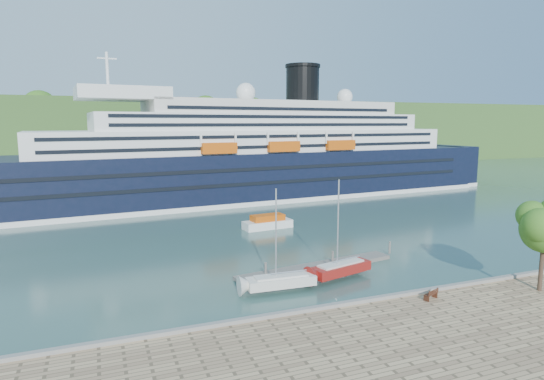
{
  "coord_description": "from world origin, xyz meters",
  "views": [
    {
      "loc": [
        -22.36,
        -31.44,
        16.01
      ],
      "look_at": [
        1.41,
        30.0,
        6.22
      ],
      "focal_mm": 30.0,
      "sensor_mm": 36.0,
      "label": 1
    }
  ],
  "objects": [
    {
      "name": "quay_coping",
      "position": [
        0.0,
        -0.2,
        1.15
      ],
      "size": [
        220.0,
        0.5,
        0.3
      ],
      "primitive_type": "cube",
      "color": "slate",
      "rests_on": "promenade"
    },
    {
      "name": "far_hillside",
      "position": [
        0.0,
        145.0,
        12.0
      ],
      "size": [
        400.0,
        50.0,
        24.0
      ],
      "primitive_type": "cube",
      "color": "#325221",
      "rests_on": "ground"
    },
    {
      "name": "promenade_tree",
      "position": [
        14.34,
        -3.57,
        5.58
      ],
      "size": [
        5.53,
        5.53,
        9.17
      ],
      "primitive_type": null,
      "color": "#2E671B",
      "rests_on": "promenade"
    },
    {
      "name": "floating_pontoon",
      "position": [
        -0.29,
        11.86,
        0.21
      ],
      "size": [
        19.4,
        4.96,
        0.43
      ],
      "primitive_type": null,
      "rotation": [
        0.0,
        0.0,
        0.14
      ],
      "color": "#67625C",
      "rests_on": "ground"
    },
    {
      "name": "cruise_ship",
      "position": [
        6.91,
        59.11,
        14.27
      ],
      "size": [
        128.19,
        29.28,
        28.54
      ],
      "primitive_type": null,
      "rotation": [
        0.0,
        0.0,
        0.09
      ],
      "color": "black",
      "rests_on": "ground"
    },
    {
      "name": "park_bench",
      "position": [
        3.73,
        -1.71,
        1.5
      ],
      "size": [
        1.69,
        1.12,
        1.01
      ],
      "primitive_type": null,
      "rotation": [
        0.0,
        0.0,
        0.33
      ],
      "color": "#4F2516",
      "rests_on": "promenade"
    },
    {
      "name": "sailboat_red",
      "position": [
        0.66,
        8.28,
        4.95
      ],
      "size": [
        7.95,
        3.91,
        9.9
      ],
      "primitive_type": null,
      "rotation": [
        0.0,
        0.0,
        0.24
      ],
      "color": "maroon",
      "rests_on": "ground"
    },
    {
      "name": "sailboat_white_near",
      "position": [
        -6.53,
        7.09,
        4.76
      ],
      "size": [
        7.46,
        2.41,
        9.52
      ],
      "primitive_type": null,
      "rotation": [
        0.0,
        0.0,
        -0.05
      ],
      "color": "silver",
      "rests_on": "ground"
    },
    {
      "name": "ground",
      "position": [
        0.0,
        0.0,
        0.0
      ],
      "size": [
        400.0,
        400.0,
        0.0
      ],
      "primitive_type": "plane",
      "color": "#2A4B45",
      "rests_on": "ground"
    },
    {
      "name": "tender_launch",
      "position": [
        1.49,
        32.08,
        1.06
      ],
      "size": [
        7.89,
        3.41,
        2.12
      ],
      "primitive_type": null,
      "rotation": [
        0.0,
        0.0,
        0.11
      ],
      "color": "#C54D0B",
      "rests_on": "ground"
    }
  ]
}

